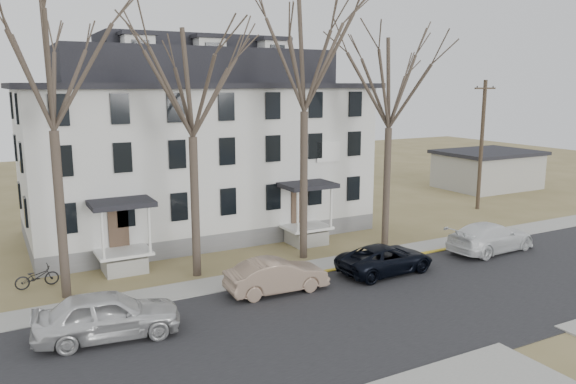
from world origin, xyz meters
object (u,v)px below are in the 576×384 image
car_navy (385,259)px  boarding_house (197,146)px  tree_far_left (48,55)px  tree_center (304,46)px  car_tan (277,276)px  car_silver (108,316)px  tree_mid_left (191,75)px  bicycle_left (37,278)px  utility_pole_far (482,144)px  car_white (491,238)px  tree_mid_right (390,77)px

car_navy → boarding_house: bearing=20.8°
tree_far_left → tree_center: 12.02m
tree_far_left → tree_center: tree_center is taller
car_navy → car_tan: bearing=85.7°
tree_center → car_silver: tree_center is taller
tree_far_left → car_navy: tree_far_left is taller
car_silver → car_navy: car_silver is taller
tree_far_left → car_silver: size_ratio=2.64×
car_tan → car_navy: car_tan is taller
tree_mid_left → bicycle_left: 11.64m
boarding_house → utility_pole_far: (20.50, -3.95, -0.47)m
bicycle_left → utility_pole_far: bearing=-91.5°
utility_pole_far → tree_mid_left: bearing=-169.9°
car_silver → car_tan: (7.54, 1.18, -0.13)m
car_silver → car_navy: size_ratio=1.04×
tree_center → car_tan: 11.64m
utility_pole_far → bicycle_left: utility_pole_far is taller
tree_center → bicycle_left: bearing=172.2°
tree_far_left → tree_mid_left: (6.00, 0.00, -0.74)m
car_white → car_silver: bearing=88.7°
tree_mid_right → car_white: size_ratio=2.29×
tree_center → utility_pole_far: tree_center is taller
car_white → bicycle_left: car_white is taller
utility_pole_far → car_navy: size_ratio=1.90×
tree_far_left → car_white: bearing=-10.6°
boarding_house → car_navy: size_ratio=4.15×
boarding_house → tree_center: size_ratio=1.41×
tree_mid_left → tree_far_left: bearing=180.0°
tree_mid_right → tree_far_left: bearing=180.0°
car_silver → car_tan: 7.63m
bicycle_left → car_tan: bearing=-127.4°
tree_center → bicycle_left: tree_center is taller
car_white → utility_pole_far: bearing=-47.8°
tree_mid_right → utility_pole_far: bearing=19.3°
car_silver → tree_center: bearing=-58.1°
car_silver → car_navy: bearing=-78.4°
boarding_house → car_silver: (-8.20, -13.28, -4.49)m
car_silver → car_tan: car_silver is taller
boarding_house → car_tan: boarding_house is taller
tree_far_left → utility_pole_far: 30.29m
boarding_house → utility_pole_far: boarding_house is taller
tree_mid_left → car_tan: bearing=-59.3°
tree_center → car_silver: 15.99m
tree_far_left → tree_mid_left: bearing=0.0°
tree_mid_left → car_navy: tree_mid_left is taller
car_silver → bicycle_left: car_silver is taller
tree_center → car_white: 14.68m
car_tan → tree_mid_left: bearing=33.6°
utility_pole_far → car_tan: bearing=-158.9°
tree_far_left → car_tan: 13.31m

